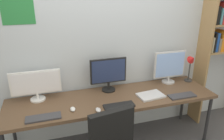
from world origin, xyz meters
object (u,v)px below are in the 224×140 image
(monitor_right, at_px, (170,66))
(monitor_center, at_px, (108,73))
(keyboard_left, at_px, (43,118))
(monitor_left, at_px, (36,84))
(desk, at_px, (113,101))
(mouse_left_side, at_px, (98,110))
(laptop_closed, at_px, (151,95))
(keyboard_right, at_px, (182,96))
(desk_lamp, at_px, (191,63))
(keyboard_center, at_px, (119,106))
(mouse_right_side, at_px, (73,109))

(monitor_right, bearing_deg, monitor_center, -180.00)
(keyboard_left, bearing_deg, monitor_left, 97.73)
(desk, bearing_deg, mouse_left_side, -134.62)
(laptop_closed, bearing_deg, keyboard_right, -23.24)
(keyboard_left, bearing_deg, desk_lamp, 10.31)
(keyboard_left, xyz_separation_m, mouse_left_side, (0.59, -0.03, 0.01))
(desk_lamp, distance_m, keyboard_center, 1.29)
(keyboard_right, height_order, laptop_closed, laptop_closed)
(monitor_center, xyz_separation_m, laptop_closed, (0.46, -0.32, -0.24))
(monitor_left, relative_size, mouse_left_side, 6.09)
(monitor_right, relative_size, keyboard_center, 1.31)
(keyboard_center, bearing_deg, keyboard_left, 180.00)
(monitor_center, height_order, mouse_right_side, monitor_center)
(laptop_closed, bearing_deg, keyboard_center, -171.09)
(keyboard_right, bearing_deg, monitor_center, 152.23)
(keyboard_right, bearing_deg, desk, 164.69)
(keyboard_right, bearing_deg, monitor_left, 165.74)
(monitor_right, bearing_deg, laptop_closed, -143.58)
(monitor_center, relative_size, monitor_right, 1.01)
(keyboard_left, bearing_deg, laptop_closed, 5.26)
(monitor_left, xyz_separation_m, desk_lamp, (2.10, -0.07, 0.07))
(monitor_right, distance_m, desk_lamp, 0.31)
(monitor_left, distance_m, monitor_right, 1.80)
(monitor_right, relative_size, mouse_right_side, 4.92)
(desk, distance_m, keyboard_right, 0.87)
(desk_lamp, bearing_deg, keyboard_left, -169.69)
(desk, height_order, keyboard_right, keyboard_right)
(monitor_center, relative_size, keyboard_right, 1.36)
(keyboard_left, xyz_separation_m, keyboard_center, (0.84, 0.00, 0.00))
(monitor_right, distance_m, mouse_right_side, 1.49)
(desk_lamp, bearing_deg, mouse_left_side, -164.67)
(laptop_closed, bearing_deg, desk, 161.00)
(mouse_left_side, bearing_deg, desk, 45.38)
(desk, height_order, monitor_right, monitor_right)
(monitor_center, bearing_deg, desk_lamp, -3.36)
(desk, relative_size, mouse_left_side, 27.13)
(keyboard_left, height_order, mouse_right_side, mouse_right_side)
(monitor_center, xyz_separation_m, keyboard_center, (0.00, -0.44, -0.24))
(desk, bearing_deg, keyboard_right, -15.31)
(desk_lamp, bearing_deg, keyboard_right, -134.27)
(monitor_left, xyz_separation_m, mouse_left_side, (0.65, -0.47, -0.19))
(desk, distance_m, monitor_left, 0.96)
(mouse_left_side, xyz_separation_m, mouse_right_side, (-0.27, 0.10, 0.00))
(laptop_closed, bearing_deg, mouse_left_side, -173.98)
(keyboard_center, xyz_separation_m, keyboard_right, (0.84, 0.00, 0.00))
(monitor_center, distance_m, keyboard_left, 0.98)
(keyboard_center, xyz_separation_m, laptop_closed, (0.46, 0.12, 0.00))
(desk_lamp, distance_m, keyboard_right, 0.59)
(keyboard_right, relative_size, mouse_right_side, 3.65)
(monitor_right, bearing_deg, desk, -166.73)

